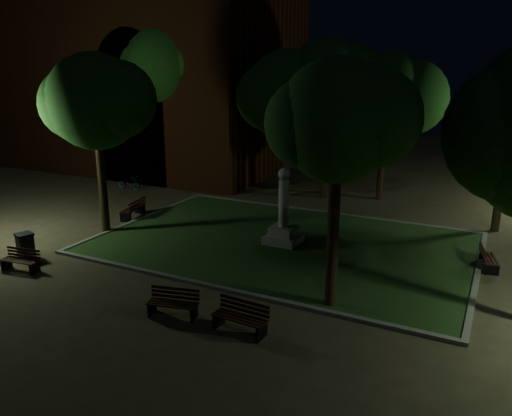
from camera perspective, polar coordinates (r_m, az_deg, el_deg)
The scene contains 20 objects.
ground at distance 19.54m, azimuth 0.74°, elevation -5.91°, with size 80.00×80.00×0.00m, color brown.
lawn at distance 21.22m, azimuth 3.12°, elevation -4.01°, with size 15.00×10.00×0.08m, color #2C5020.
lawn_kerb at distance 21.22m, azimuth 3.12°, elevation -3.95°, with size 15.40×10.40×0.12m.
monument at distance 20.93m, azimuth 3.15°, elevation -1.65°, with size 1.40×1.40×3.20m.
building_main at distance 38.36m, azimuth -12.05°, elevation 15.76°, with size 20.00×12.00×15.00m.
tree_west at distance 22.47m, azimuth -17.74°, elevation 11.48°, with size 5.03×4.11×7.88m.
tree_north_wl at distance 28.04m, azimuth 3.87°, elevation 12.73°, with size 6.09×4.97×8.21m.
tree_north_er at distance 28.20m, azimuth 14.83°, elevation 11.95°, with size 6.09×4.97×8.05m.
tree_ne at distance 24.42m, azimuth 27.13°, elevation 8.01°, with size 5.33×4.35×6.81m.
tree_se at distance 14.46m, azimuth 9.64°, elevation 9.74°, with size 4.37×3.57×7.57m.
tree_nw at distance 32.28m, azimuth -9.48°, elevation 15.71°, with size 6.92×5.65×10.09m.
tree_far_north at distance 27.98m, azimuth 8.40°, elevation 13.69°, with size 6.16×5.03×8.78m.
lamppost_nw at distance 31.68m, azimuth -10.29°, elevation 7.99°, with size 1.18×0.28×4.32m.
bench_near_left at distance 15.43m, azimuth -9.43°, elevation -10.74°, with size 1.62×0.88×0.85m.
bench_near_right at distance 14.41m, azimuth -1.74°, elevation -12.45°, with size 1.65×0.66×0.89m.
bench_west_near at distance 20.35m, azimuth -25.28°, elevation -5.46°, with size 1.52×0.72×0.80m.
bench_left_side at distance 25.40m, azimuth -13.77°, elevation -0.13°, with size 0.94×1.79×0.94m.
bench_right_side at distance 20.48m, azimuth 24.96°, elevation -5.31°, with size 0.79×1.51×0.79m.
trash_bin at distance 21.46m, azimuth -24.86°, elevation -3.93°, with size 0.76×0.76×1.03m.
bicycle at distance 31.18m, azimuth -14.29°, elevation 2.78°, with size 0.58×1.66×0.87m, color black.
Camera 1 is at (7.94, -16.31, 7.27)m, focal length 35.00 mm.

